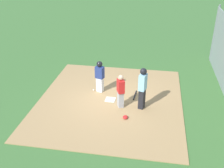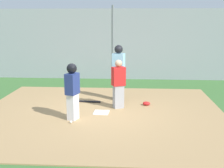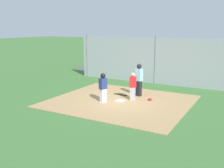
{
  "view_description": "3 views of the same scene",
  "coord_description": "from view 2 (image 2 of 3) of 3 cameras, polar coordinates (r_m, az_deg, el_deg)",
  "views": [
    {
      "loc": [
        -10.38,
        -1.83,
        6.29
      ],
      "look_at": [
        0.01,
        -0.08,
        0.84
      ],
      "focal_mm": 43.16,
      "sensor_mm": 36.0,
      "label": 1
    },
    {
      "loc": [
        -0.86,
        8.13,
        2.7
      ],
      "look_at": [
        -0.32,
        -0.01,
        0.9
      ],
      "focal_mm": 46.7,
      "sensor_mm": 36.0,
      "label": 2
    },
    {
      "loc": [
        -6.24,
        12.11,
        3.96
      ],
      "look_at": [
        0.47,
        0.08,
        0.93
      ],
      "focal_mm": 42.09,
      "sensor_mm": 36.0,
      "label": 3
    }
  ],
  "objects": [
    {
      "name": "parking_lot",
      "position": [
        18.6,
        1.14,
        4.15
      ],
      "size": [
        18.0,
        5.2,
        0.04
      ],
      "primitive_type": "cube",
      "color": "#515156",
      "rests_on": "ground_plane"
    },
    {
      "name": "catcher",
      "position": [
        8.88,
        1.28,
        0.09
      ],
      "size": [
        0.45,
        0.39,
        1.5
      ],
      "rotation": [
        0.0,
        0.0,
        1.98
      ],
      "color": "#9E9EA3",
      "rests_on": "dirt_infield"
    },
    {
      "name": "parked_car_silver",
      "position": [
        19.28,
        12.03,
        5.95
      ],
      "size": [
        4.38,
        2.29,
        1.28
      ],
      "rotation": [
        0.0,
        0.0,
        0.13
      ],
      "color": "#B2B2B7",
      "rests_on": "parking_lot"
    },
    {
      "name": "parked_car_white",
      "position": [
        19.11,
        2.24,
        6.16
      ],
      "size": [
        4.31,
        2.12,
        1.28
      ],
      "rotation": [
        0.0,
        0.0,
        3.22
      ],
      "color": "silver",
      "rests_on": "parking_lot"
    },
    {
      "name": "baseball",
      "position": [
        7.82,
        -8.04,
        -7.36
      ],
      "size": [
        0.07,
        0.07,
        0.07
      ],
      "primitive_type": "sphere",
      "color": "white",
      "rests_on": "dirt_infield"
    },
    {
      "name": "runner",
      "position": [
        7.88,
        -7.77,
        -0.87
      ],
      "size": [
        0.37,
        0.44,
        1.55
      ],
      "rotation": [
        0.0,
        0.0,
        2.82
      ],
      "color": "silver",
      "rests_on": "dirt_infield"
    },
    {
      "name": "ground_plane",
      "position": [
        8.61,
        -2.11,
        -5.83
      ],
      "size": [
        140.0,
        140.0,
        0.0
      ],
      "primitive_type": "plane",
      "color": "#3D6B33"
    },
    {
      "name": "home_plate",
      "position": [
        8.6,
        -2.11,
        -5.57
      ],
      "size": [
        0.46,
        0.46,
        0.02
      ],
      "primitive_type": "cube",
      "rotation": [
        0.0,
        0.0,
        -0.04
      ],
      "color": "white",
      "rests_on": "dirt_infield"
    },
    {
      "name": "dirt_infield",
      "position": [
        8.61,
        -2.11,
        -5.73
      ],
      "size": [
        7.2,
        6.4,
        0.03
      ],
      "primitive_type": "cube",
      "color": "#A88456",
      "rests_on": "ground_plane"
    },
    {
      "name": "parked_car_dark",
      "position": [
        18.36,
        -6.73,
        5.83
      ],
      "size": [
        4.4,
        2.34,
        1.28
      ],
      "rotation": [
        0.0,
        0.0,
        3.29
      ],
      "color": "black",
      "rests_on": "parking_lot"
    },
    {
      "name": "baseball_bat",
      "position": [
        9.68,
        -4.69,
        -3.42
      ],
      "size": [
        0.84,
        0.12,
        0.06
      ],
      "primitive_type": "cylinder",
      "rotation": [
        0.0,
        1.57,
        3.07
      ],
      "color": "black",
      "rests_on": "dirt_infield"
    },
    {
      "name": "umpire",
      "position": [
        9.73,
        1.29,
        2.53
      ],
      "size": [
        0.44,
        0.36,
        1.86
      ],
      "rotation": [
        0.0,
        0.0,
        1.28
      ],
      "color": "black",
      "rests_on": "dirt_infield"
    },
    {
      "name": "catcher_mask",
      "position": [
        9.37,
        6.75,
        -3.8
      ],
      "size": [
        0.24,
        0.2,
        0.12
      ],
      "primitive_type": "ellipsoid",
      "color": "red",
      "rests_on": "dirt_infield"
    },
    {
      "name": "backstop_fence",
      "position": [
        13.42,
        0.14,
        7.76
      ],
      "size": [
        12.0,
        0.1,
        3.35
      ],
      "color": "#93999E",
      "rests_on": "ground_plane"
    }
  ]
}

